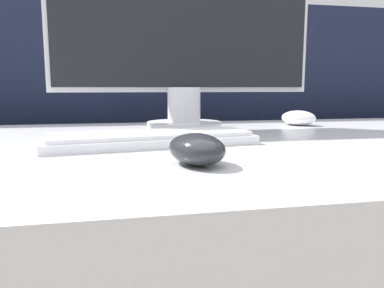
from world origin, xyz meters
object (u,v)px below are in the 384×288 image
(computer_mouse_near, at_px, (197,149))
(monitor, at_px, (184,32))
(keyboard, at_px, (151,139))
(computer_mouse_far, at_px, (298,118))

(computer_mouse_near, distance_m, monitor, 0.48)
(keyboard, relative_size, computer_mouse_far, 3.32)
(monitor, xyz_separation_m, computer_mouse_far, (0.33, 0.04, -0.22))
(keyboard, distance_m, computer_mouse_far, 0.52)
(keyboard, bearing_deg, monitor, 58.61)
(computer_mouse_near, xyz_separation_m, monitor, (0.06, 0.42, 0.21))
(keyboard, xyz_separation_m, computer_mouse_far, (0.44, 0.28, 0.01))
(keyboard, xyz_separation_m, monitor, (0.10, 0.24, 0.22))
(monitor, height_order, computer_mouse_far, monitor)
(computer_mouse_near, height_order, keyboard, computer_mouse_near)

